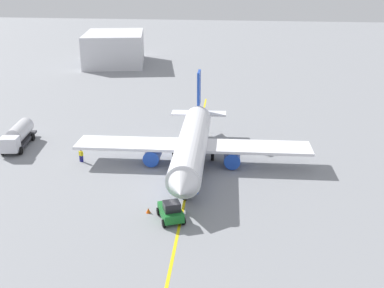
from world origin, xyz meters
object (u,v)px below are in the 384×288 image
(refueling_worker, at_px, (81,156))
(safety_cone_nose, at_px, (148,210))
(pushback_tug, at_px, (171,211))
(fuel_tanker, at_px, (18,135))
(airplane, at_px, (192,145))

(refueling_worker, xyz_separation_m, safety_cone_nose, (12.62, 12.07, -0.55))
(pushback_tug, bearing_deg, refueling_worker, -133.12)
(safety_cone_nose, bearing_deg, fuel_tanker, -126.16)
(fuel_tanker, height_order, safety_cone_nose, fuel_tanker)
(airplane, bearing_deg, fuel_tanker, -96.84)
(airplane, bearing_deg, safety_cone_nose, -11.13)
(airplane, bearing_deg, pushback_tug, -0.30)
(airplane, relative_size, safety_cone_nose, 55.96)
(pushback_tug, distance_m, refueling_worker, 20.14)
(fuel_tanker, xyz_separation_m, pushback_tug, (18.03, 25.73, -0.71))
(safety_cone_nose, bearing_deg, refueling_worker, -136.29)
(pushback_tug, xyz_separation_m, safety_cone_nose, (-1.15, -2.63, -0.73))
(pushback_tug, xyz_separation_m, refueling_worker, (-13.77, -14.70, -0.19))
(airplane, distance_m, safety_cone_nose, 14.27)
(fuel_tanker, relative_size, refueling_worker, 5.73)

